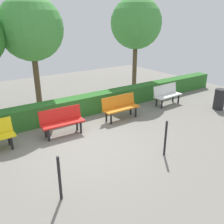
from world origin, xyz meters
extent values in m
plane|color=gray|center=(0.00, 0.00, 0.00)|extent=(19.09, 19.09, 0.00)
cube|color=white|center=(-4.71, -0.95, 0.41)|extent=(1.38, 0.47, 0.05)
cube|color=white|center=(-4.70, -1.14, 0.65)|extent=(1.37, 0.16, 0.42)
cylinder|color=black|center=(-5.25, -0.81, 0.20)|extent=(0.07, 0.07, 0.39)
cylinder|color=black|center=(-5.24, -1.11, 0.20)|extent=(0.07, 0.07, 0.39)
cylinder|color=black|center=(-4.18, -0.78, 0.20)|extent=(0.07, 0.07, 0.39)
cylinder|color=black|center=(-4.17, -1.08, 0.20)|extent=(0.07, 0.07, 0.39)
cube|color=orange|center=(-2.12, -0.82, 0.41)|extent=(1.44, 0.43, 0.05)
cube|color=orange|center=(-2.12, -1.01, 0.65)|extent=(1.43, 0.12, 0.42)
cylinder|color=black|center=(-2.68, -0.68, 0.20)|extent=(0.07, 0.07, 0.39)
cylinder|color=black|center=(-2.68, -0.98, 0.20)|extent=(0.07, 0.07, 0.39)
cylinder|color=black|center=(-1.55, -0.67, 0.20)|extent=(0.07, 0.07, 0.39)
cylinder|color=black|center=(-1.55, -0.97, 0.20)|extent=(0.07, 0.07, 0.39)
cube|color=red|center=(0.19, -0.81, 0.41)|extent=(1.38, 0.49, 0.05)
cube|color=red|center=(0.18, -1.00, 0.65)|extent=(1.37, 0.18, 0.42)
cylinder|color=black|center=(-0.33, -0.63, 0.20)|extent=(0.07, 0.07, 0.39)
cylinder|color=black|center=(-0.35, -0.93, 0.20)|extent=(0.07, 0.07, 0.39)
cylinder|color=black|center=(0.73, -0.68, 0.20)|extent=(0.07, 0.07, 0.39)
cylinder|color=black|center=(0.72, -0.98, 0.20)|extent=(0.07, 0.07, 0.39)
cylinder|color=black|center=(1.77, -0.81, 0.20)|extent=(0.07, 0.07, 0.39)
cylinder|color=black|center=(1.78, -1.11, 0.20)|extent=(0.07, 0.07, 0.39)
cube|color=#2D6B28|center=(-1.07, -2.06, 0.36)|extent=(15.09, 0.58, 0.73)
cylinder|color=brown|center=(-4.97, -3.53, 1.29)|extent=(0.22, 0.22, 2.58)
sphere|color=#479942|center=(-4.97, -3.53, 3.30)|extent=(2.42, 2.42, 2.42)
cylinder|color=brown|center=(0.01, -3.56, 1.22)|extent=(0.22, 0.22, 2.45)
sphere|color=#479942|center=(0.01, -3.56, 3.16)|extent=(2.38, 2.38, 2.38)
cylinder|color=black|center=(-1.56, 1.87, 0.50)|extent=(0.06, 0.06, 1.00)
cylinder|color=black|center=(1.45, 1.87, 0.50)|extent=(0.06, 0.06, 1.00)
cylinder|color=#262628|center=(-6.04, 0.61, 0.42)|extent=(0.42, 0.42, 0.85)
camera|label=1|loc=(2.86, 5.72, 3.45)|focal=38.38mm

